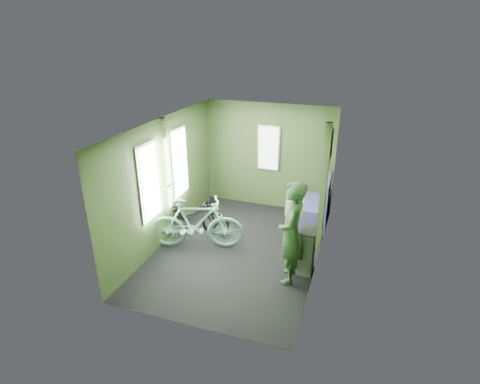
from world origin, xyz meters
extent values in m
plane|color=black|center=(0.00, 0.00, 0.00)|extent=(4.00, 4.00, 0.00)
cube|color=silver|center=(0.00, 0.00, 2.30)|extent=(2.80, 4.00, 0.02)
cube|color=#374E24|center=(0.00, 2.00, 1.15)|extent=(2.80, 0.02, 2.30)
cube|color=#374E24|center=(0.00, -2.00, 1.15)|extent=(2.80, 0.02, 2.30)
cube|color=#374E24|center=(-1.40, 0.00, 1.15)|extent=(0.02, 4.00, 2.30)
cube|color=#374E24|center=(1.40, 0.00, 1.15)|extent=(0.02, 4.00, 2.30)
cube|color=#374E24|center=(-1.36, 0.00, 1.15)|extent=(0.08, 0.12, 2.30)
cube|color=silver|center=(-1.35, -0.55, 1.35)|extent=(0.02, 0.56, 1.34)
cube|color=silver|center=(-1.35, 0.55, 1.35)|extent=(0.02, 0.56, 1.34)
cube|color=white|center=(-1.34, -0.55, 1.88)|extent=(0.00, 0.12, 0.12)
cube|color=white|center=(-1.34, 0.55, 1.88)|extent=(0.00, 0.12, 0.12)
cylinder|color=silver|center=(-1.29, 0.00, 1.10)|extent=(0.03, 0.40, 0.03)
cube|color=#374E24|center=(1.35, 0.60, 1.15)|extent=(0.10, 0.10, 2.30)
cube|color=white|center=(1.38, 0.90, 1.85)|extent=(0.02, 0.40, 0.50)
cube|color=silver|center=(0.00, 1.96, 1.35)|extent=(0.50, 0.02, 1.00)
imported|color=black|center=(-1.10, 0.24, 0.00)|extent=(1.72, 0.85, 0.94)
imported|color=#86CEAD|center=(-0.73, -0.19, 0.00)|extent=(1.80, 1.08, 1.07)
imported|color=#2B4A28|center=(1.05, -0.55, 0.84)|extent=(0.46, 0.65, 1.67)
cube|color=silver|center=(1.02, -0.25, 1.19)|extent=(0.30, 0.21, 0.36)
cube|color=gray|center=(1.26, -0.26, 0.39)|extent=(0.23, 0.32, 0.78)
cube|color=navy|center=(1.12, 1.45, 0.24)|extent=(0.58, 1.00, 0.49)
cube|color=navy|center=(1.36, 1.45, 0.76)|extent=(0.11, 0.98, 0.54)
camera|label=1|loc=(1.92, -5.47, 3.66)|focal=28.00mm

